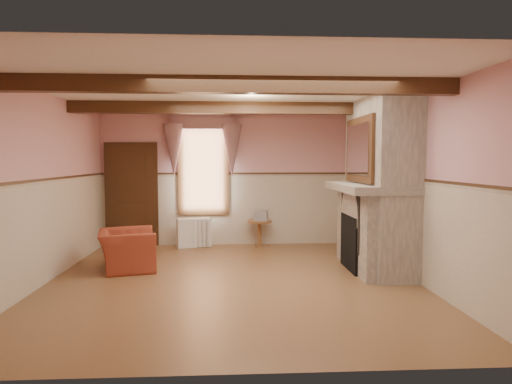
{
  "coord_description": "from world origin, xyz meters",
  "views": [
    {
      "loc": [
        -0.02,
        -6.72,
        1.8
      ],
      "look_at": [
        0.4,
        0.8,
        1.28
      ],
      "focal_mm": 32.0,
      "sensor_mm": 36.0,
      "label": 1
    }
  ],
  "objects": [
    {
      "name": "armchair",
      "position": [
        -1.73,
        0.8,
        0.33
      ],
      "size": [
        1.09,
        1.18,
        0.65
      ],
      "primitive_type": "imported",
      "rotation": [
        0.0,
        0.0,
        1.81
      ],
      "color": "maroon",
      "rests_on": "floor"
    },
    {
      "name": "mantel",
      "position": [
        2.24,
        0.6,
        1.36
      ],
      "size": [
        1.05,
        2.05,
        0.12
      ],
      "primitive_type": "cube",
      "color": "gray",
      "rests_on": "fireplace"
    },
    {
      "name": "jar_yellow",
      "position": [
        2.24,
        -0.02,
        1.48
      ],
      "size": [
        0.06,
        0.06,
        0.12
      ],
      "primitive_type": "cylinder",
      "color": "yellow",
      "rests_on": "mantel"
    },
    {
      "name": "ceiling",
      "position": [
        0.0,
        0.0,
        2.8
      ],
      "size": [
        5.5,
        6.0,
        0.01
      ],
      "primitive_type": "cube",
      "color": "silver",
      "rests_on": "wall_back"
    },
    {
      "name": "wall_front",
      "position": [
        0.0,
        -3.0,
        1.4
      ],
      "size": [
        5.5,
        0.02,
        2.8
      ],
      "primitive_type": "cube",
      "color": "#D19095",
      "rests_on": "floor"
    },
    {
      "name": "wall_left",
      "position": [
        -2.75,
        0.0,
        1.4
      ],
      "size": [
        0.02,
        6.0,
        2.8
      ],
      "primitive_type": "cube",
      "color": "#D19095",
      "rests_on": "floor"
    },
    {
      "name": "book_stack",
      "position": [
        0.61,
        2.7,
        0.65
      ],
      "size": [
        0.31,
        0.36,
        0.2
      ],
      "primitive_type": "cube",
      "rotation": [
        0.0,
        0.0,
        -0.16
      ],
      "color": "#B7AD8C",
      "rests_on": "side_table"
    },
    {
      "name": "wainscot",
      "position": [
        0.0,
        0.0,
        0.75
      ],
      "size": [
        5.5,
        6.0,
        1.5
      ],
      "primitive_type": null,
      "color": "beige",
      "rests_on": "floor"
    },
    {
      "name": "window_drapes",
      "position": [
        -0.6,
        2.88,
        2.25
      ],
      "size": [
        1.3,
        0.14,
        1.4
      ],
      "primitive_type": "cube",
      "color": "gray",
      "rests_on": "wall_back"
    },
    {
      "name": "radiator",
      "position": [
        -0.79,
        2.7,
        0.3
      ],
      "size": [
        0.72,
        0.39,
        0.6
      ],
      "primitive_type": "cube",
      "rotation": [
        0.0,
        0.0,
        0.31
      ],
      "color": "white",
      "rests_on": "floor"
    },
    {
      "name": "window",
      "position": [
        -0.6,
        2.97,
        1.65
      ],
      "size": [
        1.06,
        0.08,
        2.02
      ],
      "primitive_type": "cube",
      "color": "white",
      "rests_on": "wall_back"
    },
    {
      "name": "wall_right",
      "position": [
        2.75,
        0.0,
        1.4
      ],
      "size": [
        0.02,
        6.0,
        2.8
      ],
      "primitive_type": "cube",
      "color": "#D19095",
      "rests_on": "floor"
    },
    {
      "name": "bowl",
      "position": [
        2.24,
        0.37,
        1.46
      ],
      "size": [
        0.34,
        0.34,
        0.08
      ],
      "primitive_type": "imported",
      "color": "brown",
      "rests_on": "mantel"
    },
    {
      "name": "door",
      "position": [
        -2.1,
        2.94,
        1.05
      ],
      "size": [
        1.1,
        0.1,
        2.1
      ],
      "primitive_type": "cube",
      "color": "black",
      "rests_on": "floor"
    },
    {
      "name": "fireplace",
      "position": [
        2.42,
        0.6,
        1.4
      ],
      "size": [
        0.85,
        2.0,
        2.8
      ],
      "primitive_type": "cube",
      "color": "gray",
      "rests_on": "floor"
    },
    {
      "name": "overmantel_mirror",
      "position": [
        2.06,
        0.6,
        1.97
      ],
      "size": [
        0.06,
        1.44,
        1.04
      ],
      "primitive_type": "cube",
      "color": "silver",
      "rests_on": "fireplace"
    },
    {
      "name": "side_table",
      "position": [
        0.58,
        2.69,
        0.28
      ],
      "size": [
        0.56,
        0.56,
        0.55
      ],
      "primitive_type": "cylinder",
      "rotation": [
        0.0,
        0.0,
        -0.11
      ],
      "color": "brown",
      "rests_on": "floor"
    },
    {
      "name": "mantel_clock",
      "position": [
        2.24,
        1.4,
        1.52
      ],
      "size": [
        0.14,
        0.24,
        0.2
      ],
      "primitive_type": "cube",
      "color": "black",
      "rests_on": "mantel"
    },
    {
      "name": "oil_lamp",
      "position": [
        2.24,
        0.96,
        1.56
      ],
      "size": [
        0.11,
        0.11,
        0.28
      ],
      "primitive_type": "cylinder",
      "color": "gold",
      "rests_on": "mantel"
    },
    {
      "name": "floor",
      "position": [
        0.0,
        0.0,
        0.0
      ],
      "size": [
        5.5,
        6.0,
        0.01
      ],
      "primitive_type": "cube",
      "color": "brown",
      "rests_on": "ground"
    },
    {
      "name": "ceiling_beam_back",
      "position": [
        0.0,
        1.2,
        2.7
      ],
      "size": [
        5.5,
        0.18,
        0.2
      ],
      "primitive_type": "cube",
      "color": "black",
      "rests_on": "ceiling"
    },
    {
      "name": "firebox",
      "position": [
        2.0,
        0.6,
        0.45
      ],
      "size": [
        0.2,
        0.95,
        0.9
      ],
      "primitive_type": "cube",
      "color": "black",
      "rests_on": "floor"
    },
    {
      "name": "ceiling_beam_front",
      "position": [
        0.0,
        -1.2,
        2.7
      ],
      "size": [
        5.5,
        0.18,
        0.2
      ],
      "primitive_type": "cube",
      "color": "black",
      "rests_on": "ceiling"
    },
    {
      "name": "chair_rail",
      "position": [
        0.0,
        0.0,
        1.5
      ],
      "size": [
        5.5,
        6.0,
        0.08
      ],
      "primitive_type": null,
      "color": "black",
      "rests_on": "wainscot"
    },
    {
      "name": "wall_back",
      "position": [
        0.0,
        3.0,
        1.4
      ],
      "size": [
        5.5,
        0.02,
        2.8
      ],
      "primitive_type": "cube",
      "color": "#D19095",
      "rests_on": "floor"
    },
    {
      "name": "candle_red",
      "position": [
        2.24,
        0.05,
        1.5
      ],
      "size": [
        0.06,
        0.06,
        0.16
      ],
      "primitive_type": "cylinder",
      "color": "#B62916",
      "rests_on": "mantel"
    }
  ]
}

